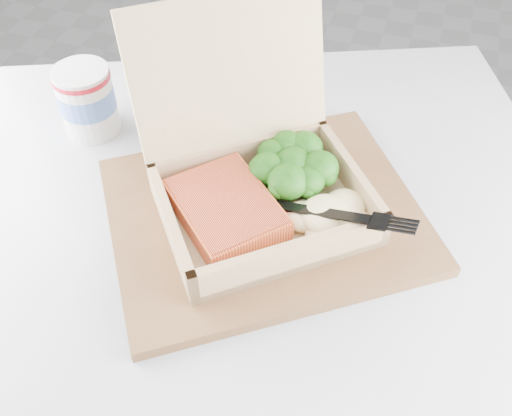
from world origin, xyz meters
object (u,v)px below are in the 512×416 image
(cafe_table, at_px, (262,327))
(paper_cup, at_px, (87,99))
(serving_tray, at_px, (264,214))
(takeout_container, at_px, (253,163))

(cafe_table, relative_size, paper_cup, 10.56)
(cafe_table, xyz_separation_m, serving_tray, (-0.01, 0.03, 0.19))
(cafe_table, bearing_deg, takeout_container, 118.52)
(cafe_table, relative_size, serving_tray, 2.82)
(takeout_container, bearing_deg, serving_tray, -82.46)
(takeout_container, bearing_deg, cafe_table, -99.51)
(cafe_table, height_order, paper_cup, paper_cup)
(serving_tray, bearing_deg, paper_cup, 161.98)
(cafe_table, xyz_separation_m, takeout_container, (-0.03, 0.05, 0.25))
(cafe_table, distance_m, takeout_container, 0.26)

